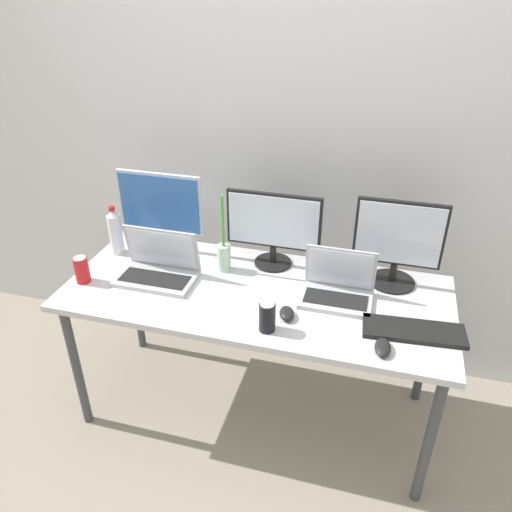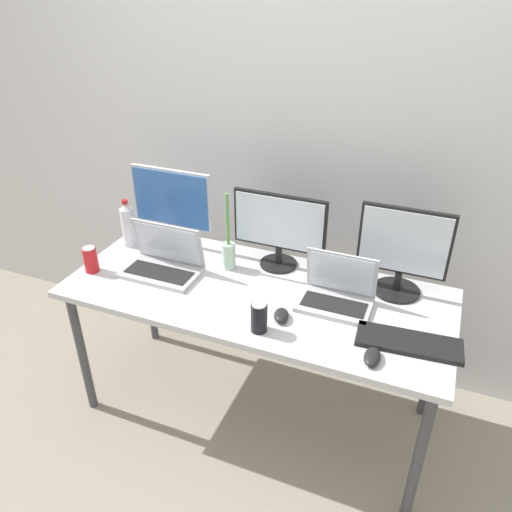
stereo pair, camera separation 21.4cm
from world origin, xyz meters
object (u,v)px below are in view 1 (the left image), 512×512
(mouse_by_laptop, at_px, (287,313))
(monitor_right, at_px, (398,242))
(laptop_silver, at_px, (158,267))
(water_bottle, at_px, (115,232))
(mouse_by_keyboard, at_px, (383,347))
(keyboard_main, at_px, (414,331))
(monitor_center, at_px, (273,226))
(bamboo_vase, at_px, (224,255))
(soda_can_near_keyboard, at_px, (267,317))
(soda_can_by_laptop, at_px, (82,270))
(monitor_left, at_px, (161,209))
(work_desk, at_px, (256,302))
(laptop_secondary, at_px, (338,287))

(mouse_by_laptop, bearing_deg, monitor_right, 25.65)
(laptop_silver, xyz_separation_m, water_bottle, (-0.30, 0.16, 0.06))
(laptop_silver, distance_m, mouse_by_keyboard, 1.06)
(keyboard_main, relative_size, mouse_by_keyboard, 3.61)
(monitor_center, distance_m, monitor_right, 0.57)
(monitor_center, relative_size, monitor_right, 1.11)
(bamboo_vase, bearing_deg, water_bottle, 178.73)
(monitor_center, distance_m, bamboo_vase, 0.27)
(soda_can_near_keyboard, distance_m, soda_can_by_laptop, 0.91)
(laptop_silver, distance_m, keyboard_main, 1.15)
(mouse_by_keyboard, bearing_deg, monitor_left, 153.98)
(monitor_right, distance_m, mouse_by_laptop, 0.59)
(monitor_center, height_order, mouse_by_keyboard, monitor_center)
(monitor_center, xyz_separation_m, bamboo_vase, (-0.21, -0.11, -0.12))
(keyboard_main, height_order, mouse_by_laptop, mouse_by_laptop)
(soda_can_by_laptop, bearing_deg, laptop_silver, 21.68)
(water_bottle, bearing_deg, mouse_by_keyboard, -17.07)
(monitor_center, distance_m, water_bottle, 0.79)
(mouse_by_keyboard, xyz_separation_m, soda_can_by_laptop, (-1.35, 0.12, 0.05))
(laptop_silver, xyz_separation_m, mouse_by_keyboard, (1.03, -0.25, -0.04))
(bamboo_vase, bearing_deg, soda_can_by_laptop, -155.19)
(work_desk, xyz_separation_m, keyboard_main, (0.68, -0.12, 0.07))
(water_bottle, xyz_separation_m, bamboo_vase, (0.57, -0.01, -0.04))
(monitor_right, bearing_deg, mouse_by_keyboard, -91.61)
(monitor_right, bearing_deg, bamboo_vase, -173.04)
(laptop_silver, height_order, mouse_by_keyboard, laptop_silver)
(monitor_left, distance_m, mouse_by_keyboard, 1.25)
(monitor_center, height_order, soda_can_near_keyboard, monitor_center)
(monitor_center, bearing_deg, soda_can_by_laptop, -154.30)
(monitor_left, relative_size, soda_can_by_laptop, 3.46)
(laptop_secondary, distance_m, keyboard_main, 0.37)
(monitor_center, relative_size, keyboard_main, 1.13)
(mouse_by_keyboard, relative_size, mouse_by_laptop, 1.11)
(mouse_by_keyboard, bearing_deg, soda_can_by_laptop, 173.22)
(monitor_right, bearing_deg, work_desk, -158.36)
(keyboard_main, xyz_separation_m, soda_can_near_keyboard, (-0.56, -0.13, 0.05))
(keyboard_main, height_order, water_bottle, water_bottle)
(mouse_by_keyboard, distance_m, mouse_by_laptop, 0.41)
(laptop_secondary, xyz_separation_m, keyboard_main, (0.33, -0.16, -0.04))
(monitor_right, relative_size, mouse_by_laptop, 4.10)
(mouse_by_keyboard, distance_m, bamboo_vase, 0.86)
(work_desk, xyz_separation_m, laptop_silver, (-0.47, -0.01, 0.12))
(bamboo_vase, bearing_deg, soda_can_near_keyboard, -51.36)
(monitor_right, xyz_separation_m, laptop_silver, (-1.05, -0.24, -0.16))
(mouse_by_laptop, relative_size, water_bottle, 0.39)
(mouse_by_keyboard, bearing_deg, monitor_right, 86.86)
(monitor_left, xyz_separation_m, soda_can_by_laptop, (-0.23, -0.39, -0.16))
(mouse_by_laptop, distance_m, water_bottle, 0.99)
(laptop_silver, relative_size, mouse_by_laptop, 3.64)
(water_bottle, bearing_deg, soda_can_near_keyboard, -24.51)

